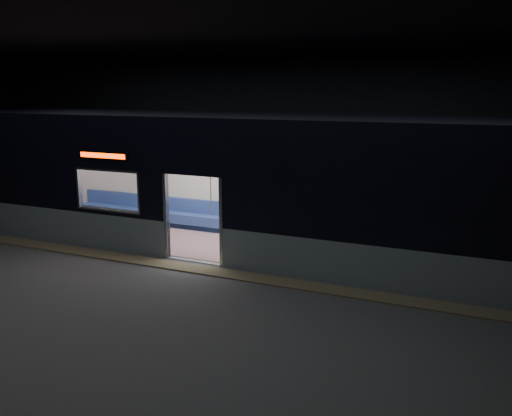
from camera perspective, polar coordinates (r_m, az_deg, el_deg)
The scene contains 7 objects.
station_floor at distance 12.02m, azimuth -9.04°, elevation -7.03°, with size 24.00×14.00×0.01m, color #47494C.
station_envelope at distance 11.35m, azimuth -9.68°, elevation 10.71°, with size 24.00×14.00×5.00m.
tactile_strip at distance 12.46m, azimuth -7.67°, elevation -6.20°, with size 22.80×0.50×0.03m, color #8C7F59.
metro_car at distance 13.71m, azimuth -3.53°, elevation 3.50°, with size 18.00×3.04×3.35m.
passenger at distance 13.60m, azimuth 13.13°, elevation -1.30°, with size 0.43×0.73×1.42m.
handbag at distance 13.41m, azimuth 12.74°, elevation -2.04°, with size 0.29×0.25×0.15m, color black.
transit_map at distance 14.04m, azimuth 8.38°, elevation 2.01°, with size 0.95×0.03×0.62m, color white.
Camera 1 is at (6.27, -9.46, 3.97)m, focal length 38.00 mm.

